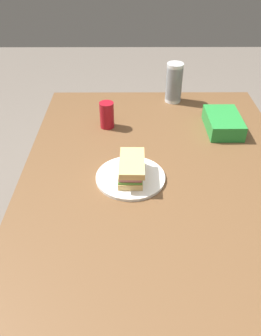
% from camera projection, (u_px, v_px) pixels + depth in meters
% --- Properties ---
extents(ground_plane, '(8.00, 8.00, 0.00)m').
position_uv_depth(ground_plane, '(154.00, 311.00, 1.67)').
color(ground_plane, '#70665B').
extents(dining_table, '(1.73, 1.08, 0.75)m').
position_uv_depth(dining_table, '(162.00, 212.00, 1.27)').
color(dining_table, brown).
rests_on(dining_table, ground_plane).
extents(paper_plate, '(0.26, 0.26, 0.01)m').
position_uv_depth(paper_plate, '(130.00, 177.00, 1.30)').
color(paper_plate, white).
rests_on(paper_plate, dining_table).
extents(sandwich, '(0.18, 0.10, 0.08)m').
position_uv_depth(sandwich, '(131.00, 168.00, 1.26)').
color(sandwich, '#DBB26B').
rests_on(sandwich, paper_plate).
extents(soda_can_red, '(0.07, 0.07, 0.12)m').
position_uv_depth(soda_can_red, '(107.00, 115.00, 1.57)').
color(soda_can_red, maroon).
rests_on(soda_can_red, dining_table).
extents(chip_bag, '(0.23, 0.15, 0.07)m').
position_uv_depth(chip_bag, '(223.00, 123.00, 1.57)').
color(chip_bag, '#268C38').
rests_on(chip_bag, dining_table).
extents(plastic_cup_stack, '(0.08, 0.08, 0.20)m').
position_uv_depth(plastic_cup_stack, '(174.00, 83.00, 1.76)').
color(plastic_cup_stack, silver).
rests_on(plastic_cup_stack, dining_table).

